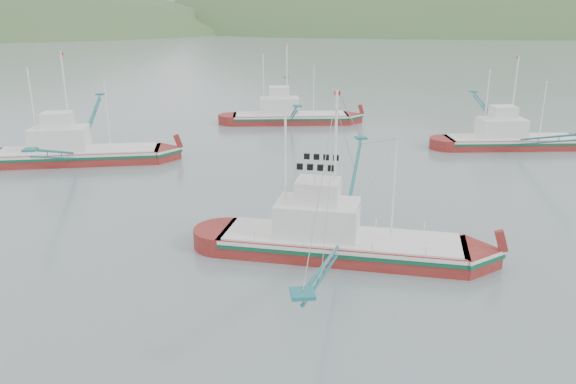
{
  "coord_description": "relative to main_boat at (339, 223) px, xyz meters",
  "views": [
    {
      "loc": [
        -3.85,
        -28.76,
        14.57
      ],
      "look_at": [
        0.0,
        6.0,
        3.2
      ],
      "focal_mm": 35.0,
      "sensor_mm": 36.0,
      "label": 1
    }
  ],
  "objects": [
    {
      "name": "ground",
      "position": [
        -2.8,
        -2.77,
        -2.16
      ],
      "size": [
        1200.0,
        1200.0,
        0.0
      ],
      "primitive_type": "plane",
      "color": "slate",
      "rests_on": "ground"
    },
    {
      "name": "main_boat",
      "position": [
        0.0,
        0.0,
        0.0
      ],
      "size": [
        15.56,
        26.52,
        11.04
      ],
      "rotation": [
        0.0,
        0.0,
        -0.31
      ],
      "color": "maroon",
      "rests_on": "ground"
    },
    {
      "name": "bg_boat_right",
      "position": [
        24.52,
        26.07,
        -0.69
      ],
      "size": [
        14.85,
        26.47,
        10.72
      ],
      "rotation": [
        0.0,
        0.0,
        -0.07
      ],
      "color": "maroon",
      "rests_on": "ground"
    },
    {
      "name": "bg_boat_left",
      "position": [
        -21.75,
        24.92,
        -0.56
      ],
      "size": [
        16.05,
        28.9,
        11.69
      ],
      "rotation": [
        0.0,
        0.0,
        0.03
      ],
      "color": "maroon",
      "rests_on": "ground"
    },
    {
      "name": "bg_boat_far",
      "position": [
        1.71,
        42.92,
        -0.61
      ],
      "size": [
        15.58,
        27.81,
        11.26
      ],
      "rotation": [
        0.0,
        0.0,
        -0.06
      ],
      "color": "maroon",
      "rests_on": "ground"
    },
    {
      "name": "headland_right",
      "position": [
        237.2,
        427.23,
        -2.16
      ],
      "size": [
        684.0,
        432.0,
        306.0
      ],
      "primitive_type": "ellipsoid",
      "color": "#3C5C2F",
      "rests_on": "ground"
    },
    {
      "name": "ridge_distant",
      "position": [
        27.2,
        557.23,
        -2.16
      ],
      "size": [
        960.0,
        400.0,
        240.0
      ],
      "primitive_type": "ellipsoid",
      "color": "slate",
      "rests_on": "ground"
    }
  ]
}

